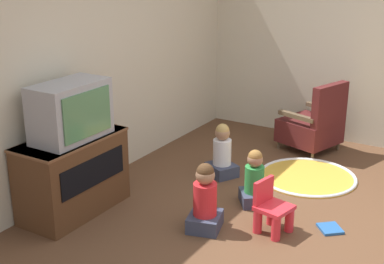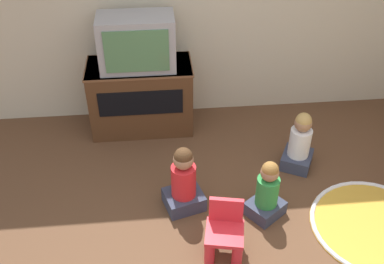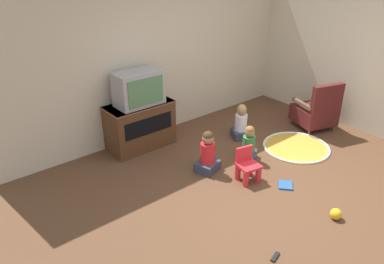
{
  "view_description": "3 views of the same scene",
  "coord_description": "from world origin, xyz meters",
  "px_view_note": "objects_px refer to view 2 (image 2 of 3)",
  "views": [
    {
      "loc": [
        -4.17,
        -1.29,
        2.39
      ],
      "look_at": [
        -0.37,
        1.01,
        0.86
      ],
      "focal_mm": 50.0,
      "sensor_mm": 36.0,
      "label": 1
    },
    {
      "loc": [
        -0.65,
        -1.96,
        2.87
      ],
      "look_at": [
        -0.37,
        0.94,
        0.72
      ],
      "focal_mm": 42.0,
      "sensor_mm": 36.0,
      "label": 2
    },
    {
      "loc": [
        -3.56,
        -2.62,
        2.94
      ],
      "look_at": [
        -0.63,
        0.96,
        0.63
      ],
      "focal_mm": 35.0,
      "sensor_mm": 36.0,
      "label": 3
    }
  ],
  "objects_px": {
    "tv_cabinet": "(141,96)",
    "child_watching_left": "(267,193)",
    "child_watching_right": "(299,144)",
    "yellow_kid_chair": "(225,234)",
    "television": "(137,42)",
    "child_watching_center": "(184,182)"
  },
  "relations": [
    {
      "from": "television",
      "to": "child_watching_right",
      "type": "bearing_deg",
      "value": -27.43
    },
    {
      "from": "television",
      "to": "child_watching_center",
      "type": "xyz_separation_m",
      "value": [
        0.34,
        -1.2,
        -0.73
      ]
    },
    {
      "from": "television",
      "to": "child_watching_left",
      "type": "xyz_separation_m",
      "value": [
        1.03,
        -1.36,
        -0.76
      ]
    },
    {
      "from": "yellow_kid_chair",
      "to": "child_watching_right",
      "type": "xyz_separation_m",
      "value": [
        0.86,
        0.96,
        0.07
      ]
    },
    {
      "from": "tv_cabinet",
      "to": "yellow_kid_chair",
      "type": "distance_m",
      "value": 1.88
    },
    {
      "from": "tv_cabinet",
      "to": "yellow_kid_chair",
      "type": "relative_size",
      "value": 2.25
    },
    {
      "from": "yellow_kid_chair",
      "to": "child_watching_center",
      "type": "height_order",
      "value": "child_watching_center"
    },
    {
      "from": "child_watching_left",
      "to": "child_watching_center",
      "type": "height_order",
      "value": "child_watching_center"
    },
    {
      "from": "child_watching_left",
      "to": "child_watching_center",
      "type": "distance_m",
      "value": 0.7
    },
    {
      "from": "yellow_kid_chair",
      "to": "child_watching_center",
      "type": "relative_size",
      "value": 0.75
    },
    {
      "from": "tv_cabinet",
      "to": "yellow_kid_chair",
      "type": "height_order",
      "value": "tv_cabinet"
    },
    {
      "from": "television",
      "to": "child_watching_left",
      "type": "bearing_deg",
      "value": -53.04
    },
    {
      "from": "television",
      "to": "yellow_kid_chair",
      "type": "height_order",
      "value": "television"
    },
    {
      "from": "television",
      "to": "yellow_kid_chair",
      "type": "relative_size",
      "value": 1.54
    },
    {
      "from": "tv_cabinet",
      "to": "child_watching_left",
      "type": "bearing_deg",
      "value": -53.72
    },
    {
      "from": "yellow_kid_chair",
      "to": "child_watching_right",
      "type": "height_order",
      "value": "child_watching_right"
    },
    {
      "from": "child_watching_center",
      "to": "tv_cabinet",
      "type": "bearing_deg",
      "value": 89.64
    },
    {
      "from": "child_watching_center",
      "to": "child_watching_right",
      "type": "bearing_deg",
      "value": 5.19
    },
    {
      "from": "tv_cabinet",
      "to": "child_watching_right",
      "type": "height_order",
      "value": "tv_cabinet"
    },
    {
      "from": "child_watching_right",
      "to": "television",
      "type": "bearing_deg",
      "value": 90.16
    },
    {
      "from": "television",
      "to": "child_watching_center",
      "type": "distance_m",
      "value": 1.45
    },
    {
      "from": "child_watching_left",
      "to": "child_watching_right",
      "type": "distance_m",
      "value": 0.75
    }
  ]
}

